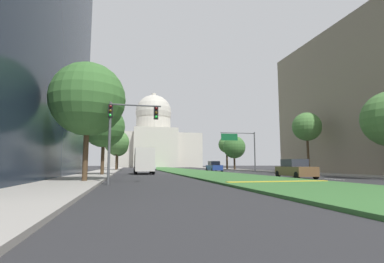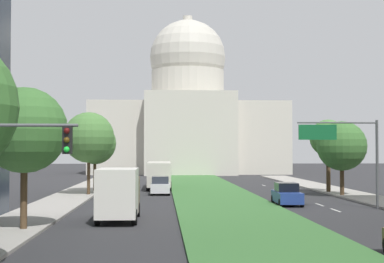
{
  "view_description": "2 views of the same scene",
  "coord_description": "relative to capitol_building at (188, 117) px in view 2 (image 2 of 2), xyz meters",
  "views": [
    {
      "loc": [
        -9.44,
        -4.49,
        1.28
      ],
      "look_at": [
        0.81,
        40.87,
        6.66
      ],
      "focal_mm": 26.23,
      "sensor_mm": 36.0,
      "label": 1
    },
    {
      "loc": [
        -4.9,
        -4.44,
        4.3
      ],
      "look_at": [
        -2.55,
        41.7,
        5.74
      ],
      "focal_mm": 55.67,
      "sensor_mm": 36.0,
      "label": 2
    }
  ],
  "objects": [
    {
      "name": "sedan_midblock",
      "position": [
        4.88,
        -65.36,
        -9.77
      ],
      "size": [
        1.97,
        4.54,
        1.74
      ],
      "color": "navy",
      "rests_on": "ground_plane"
    },
    {
      "name": "overhead_guide_sign",
      "position": [
        8.57,
        -68.84,
        -5.92
      ],
      "size": [
        5.98,
        0.2,
        6.5
      ],
      "color": "#515456",
      "rests_on": "ground_plane"
    },
    {
      "name": "box_truck_delivery",
      "position": [
        -7.51,
        -75.27,
        -8.91
      ],
      "size": [
        2.4,
        6.4,
        3.2
      ],
      "color": "brown",
      "rests_on": "ground_plane"
    },
    {
      "name": "street_tree_left_distant",
      "position": [
        -11.68,
        -50.94,
        -5.59
      ],
      "size": [
        4.3,
        4.3,
        7.15
      ],
      "color": "#4C3823",
      "rests_on": "ground_plane"
    },
    {
      "name": "city_bus",
      "position": [
        -5.19,
        -45.22,
        -8.81
      ],
      "size": [
        2.62,
        11.0,
        2.95
      ],
      "color": "beige",
      "rests_on": "ground_plane"
    },
    {
      "name": "sedan_distant",
      "position": [
        -5.05,
        -53.7,
        -9.76
      ],
      "size": [
        1.89,
        4.27,
        1.76
      ],
      "color": "silver",
      "rests_on": "ground_plane"
    },
    {
      "name": "sidewalk_left",
      "position": [
        -13.13,
        -63.97,
        -10.51
      ],
      "size": [
        4.0,
        97.07,
        0.15
      ],
      "primitive_type": "cube",
      "color": "#9E9991",
      "rests_on": "ground_plane"
    },
    {
      "name": "capitol_building",
      "position": [
        0.0,
        0.0,
        0.0
      ],
      "size": [
        35.72,
        23.46,
        29.79
      ],
      "color": "beige",
      "rests_on": "ground_plane"
    },
    {
      "name": "street_tree_left_mid",
      "position": [
        -12.19,
        -79.61,
        -5.24
      ],
      "size": [
        4.59,
        4.59,
        7.66
      ],
      "color": "#4C3823",
      "rests_on": "ground_plane"
    },
    {
      "name": "street_tree_right_far",
      "position": [
        11.77,
        -57.23,
        -5.91
      ],
      "size": [
        4.61,
        4.61,
        6.99
      ],
      "color": "#4C3823",
      "rests_on": "ground_plane"
    },
    {
      "name": "grass_median",
      "position": [
        0.0,
        -58.57,
        -10.51
      ],
      "size": [
        7.78,
        97.07,
        0.14
      ],
      "primitive_type": "cube",
      "color": "#386B33",
      "rests_on": "ground_plane"
    },
    {
      "name": "sidewalk_right",
      "position": [
        13.13,
        -63.97,
        -10.51
      ],
      "size": [
        4.0,
        97.07,
        0.15
      ],
      "primitive_type": "cube",
      "color": "#9E9991",
      "rests_on": "ground_plane"
    },
    {
      "name": "street_tree_right_distant",
      "position": [
        11.73,
        -52.88,
        -5.11
      ],
      "size": [
        3.68,
        3.68,
        7.36
      ],
      "color": "#4C3823",
      "rests_on": "ground_plane"
    },
    {
      "name": "street_tree_left_far",
      "position": [
        -11.76,
        -55.25,
        -5.11
      ],
      "size": [
        4.77,
        4.77,
        7.87
      ],
      "color": "#4C3823",
      "rests_on": "ground_plane"
    },
    {
      "name": "ground_plane",
      "position": [
        0.0,
        -53.18,
        -10.58
      ],
      "size": [
        260.0,
        260.0,
        0.0
      ],
      "primitive_type": "plane",
      "color": "#2B2B2D"
    },
    {
      "name": "lane_dashes_right",
      "position": [
        7.51,
        -64.65,
        -10.58
      ],
      "size": [
        0.16,
        53.8,
        0.01
      ],
      "color": "silver",
      "rests_on": "ground_plane"
    }
  ]
}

